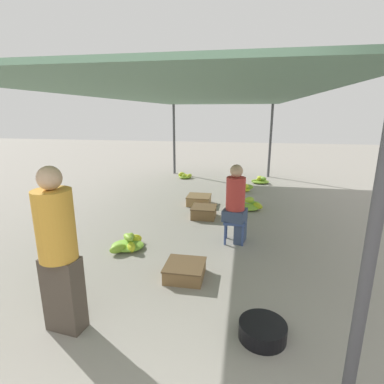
# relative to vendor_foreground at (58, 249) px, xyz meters

# --- Properties ---
(canopy_post_front_right) EXTENTS (0.08, 0.08, 2.30)m
(canopy_post_front_right) POSITION_rel_vendor_foreground_xyz_m (2.40, -0.47, 0.31)
(canopy_post_front_right) COLOR #4C4C51
(canopy_post_front_right) RESTS_ON ground
(canopy_post_back_left) EXTENTS (0.08, 0.08, 2.30)m
(canopy_post_back_left) POSITION_rel_vendor_foreground_xyz_m (-0.76, 7.68, 0.31)
(canopy_post_back_left) COLOR #4C4C51
(canopy_post_back_left) RESTS_ON ground
(canopy_post_back_right) EXTENTS (0.08, 0.08, 2.30)m
(canopy_post_back_right) POSITION_rel_vendor_foreground_xyz_m (2.40, 7.68, 0.31)
(canopy_post_back_right) COLOR #4C4C51
(canopy_post_back_right) RESTS_ON ground
(canopy_tarp) EXTENTS (3.56, 8.55, 0.04)m
(canopy_tarp) POSITION_rel_vendor_foreground_xyz_m (0.82, 3.61, 1.49)
(canopy_tarp) COLOR #567A60
(canopy_tarp) RESTS_ON canopy_post_front_left
(vendor_foreground) EXTENTS (0.38, 0.38, 1.61)m
(vendor_foreground) POSITION_rel_vendor_foreground_xyz_m (0.00, 0.00, 0.00)
(vendor_foreground) COLOR #4C4238
(vendor_foreground) RESTS_ON ground
(stool) EXTENTS (0.34, 0.34, 0.38)m
(stool) POSITION_rel_vendor_foreground_xyz_m (1.52, 2.32, -0.53)
(stool) COLOR #384C84
(stool) RESTS_ON ground
(vendor_seated) EXTENTS (0.41, 0.41, 1.28)m
(vendor_seated) POSITION_rel_vendor_foreground_xyz_m (1.54, 2.33, -0.18)
(vendor_seated) COLOR #384766
(vendor_seated) RESTS_ON ground
(basin_black) EXTENTS (0.45, 0.45, 0.16)m
(basin_black) POSITION_rel_vendor_foreground_xyz_m (1.88, 0.20, -0.76)
(basin_black) COLOR black
(basin_black) RESTS_ON ground
(banana_pile_left_0) EXTENTS (0.51, 0.64, 0.25)m
(banana_pile_left_0) POSITION_rel_vendor_foreground_xyz_m (-0.08, 1.78, -0.76)
(banana_pile_left_0) COLOR #86BA34
(banana_pile_left_0) RESTS_ON ground
(banana_pile_left_1) EXTENTS (0.49, 0.39, 0.19)m
(banana_pile_left_1) POSITION_rel_vendor_foreground_xyz_m (-0.25, 6.96, -0.76)
(banana_pile_left_1) COLOR #BACF2B
(banana_pile_left_1) RESTS_ON ground
(banana_pile_right_0) EXTENTS (0.57, 0.41, 0.22)m
(banana_pile_right_0) POSITION_rel_vendor_foreground_xyz_m (1.61, 5.61, -0.75)
(banana_pile_right_0) COLOR #86BA34
(banana_pile_right_0) RESTS_ON ground
(banana_pile_right_1) EXTENTS (0.65, 0.49, 0.28)m
(banana_pile_right_1) POSITION_rel_vendor_foreground_xyz_m (1.78, 4.12, -0.76)
(banana_pile_right_1) COLOR #7BB536
(banana_pile_right_1) RESTS_ON ground
(banana_pile_right_2) EXTENTS (0.54, 0.51, 0.21)m
(banana_pile_right_2) POSITION_rel_vendor_foreground_xyz_m (2.11, 6.70, -0.75)
(banana_pile_right_2) COLOR #7CB636
(banana_pile_right_2) RESTS_ON ground
(crate_near) EXTENTS (0.48, 0.48, 0.23)m
(crate_near) POSITION_rel_vendor_foreground_xyz_m (0.87, 3.40, -0.72)
(crate_near) COLOR brown
(crate_near) RESTS_ON ground
(crate_mid) EXTENTS (0.52, 0.52, 0.21)m
(crate_mid) POSITION_rel_vendor_foreground_xyz_m (0.64, 4.25, -0.73)
(crate_mid) COLOR #9E7A4C
(crate_mid) RESTS_ON ground
(crate_far) EXTENTS (0.50, 0.50, 0.19)m
(crate_far) POSITION_rel_vendor_foreground_xyz_m (0.95, 1.11, -0.74)
(crate_far) COLOR brown
(crate_far) RESTS_ON ground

